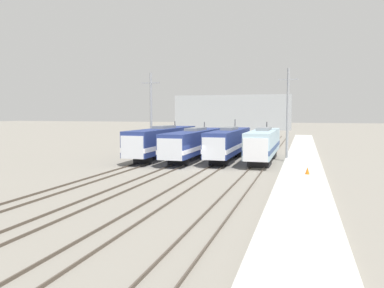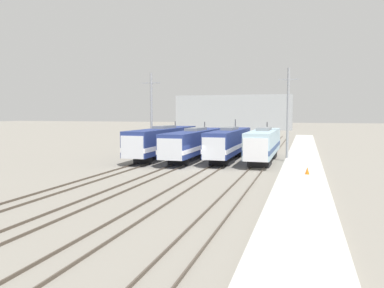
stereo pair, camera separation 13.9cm
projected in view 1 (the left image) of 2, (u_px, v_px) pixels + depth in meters
The scene contains 14 objects.
ground_plane at pixel (193, 169), 39.65m from camera, with size 400.00×400.00×0.00m, color gray.
rail_pair_far_left at pixel (136, 166), 41.52m from camera, with size 1.51×120.00×0.15m.
rail_pair_center_left at pixel (173, 167), 40.27m from camera, with size 1.51×120.00×0.15m.
rail_pair_center_right at pixel (213, 169), 39.02m from camera, with size 1.51×120.00×0.15m.
rail_pair_far_right at pixel (255, 171), 37.77m from camera, with size 1.51×120.00×0.15m.
locomotive_far_left at pixel (163, 141), 49.24m from camera, with size 2.94×19.55×4.73m.
locomotive_center_left at pixel (195, 143), 47.99m from camera, with size 3.05×19.86×4.66m.
locomotive_center_right at pixel (229, 143), 47.03m from camera, with size 2.75×17.62×5.05m.
locomotive_far_right at pixel (263, 144), 45.09m from camera, with size 2.82×16.25×4.76m.
catenary_tower_left at pixel (151, 113), 50.41m from camera, with size 2.51×0.32×11.29m.
catenary_tower_right at pixel (288, 113), 45.29m from camera, with size 2.51×0.32×11.29m.
platform at pixel (302, 171), 36.44m from camera, with size 4.00×120.00×0.44m.
traffic_cone at pixel (307, 171), 33.42m from camera, with size 0.39×0.39×0.63m.
depot_building at pixel (232, 112), 136.01m from camera, with size 41.55×8.35×12.34m.
Camera 1 is at (11.23, -37.66, 5.89)m, focal length 35.00 mm.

